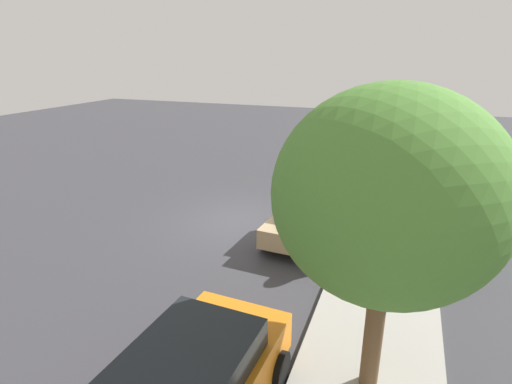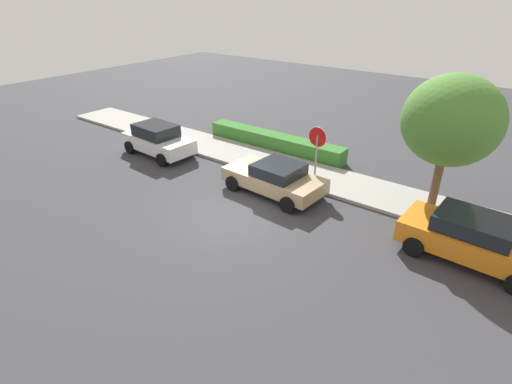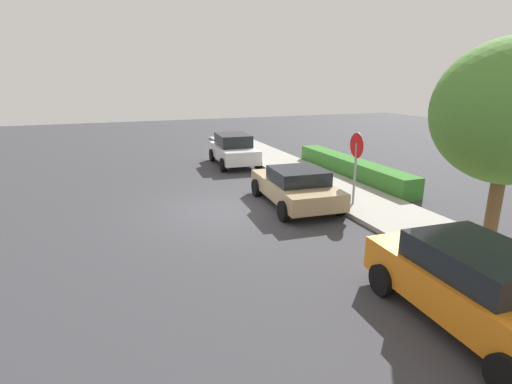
# 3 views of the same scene
# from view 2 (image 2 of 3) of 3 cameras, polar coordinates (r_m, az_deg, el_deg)

# --- Properties ---
(ground_plane) EXTENTS (60.00, 60.00, 0.00)m
(ground_plane) POSITION_cam_2_polar(r_m,az_deg,el_deg) (14.90, -3.61, -3.29)
(ground_plane) COLOR #38383D
(sidewalk_curb) EXTENTS (32.00, 2.55, 0.14)m
(sidewalk_curb) POSITION_cam_2_polar(r_m,az_deg,el_deg) (18.34, 6.04, 2.99)
(sidewalk_curb) COLOR #9E9B93
(sidewalk_curb) RESTS_ON ground_plane
(stop_sign) EXTENTS (0.87, 0.08, 2.55)m
(stop_sign) POSITION_cam_2_polar(r_m,az_deg,el_deg) (16.71, 8.69, 6.66)
(stop_sign) COLOR gray
(stop_sign) RESTS_ON ground_plane
(parked_car_tan) EXTENTS (4.25, 2.31, 1.32)m
(parked_car_tan) POSITION_cam_2_polar(r_m,az_deg,el_deg) (16.18, 2.69, 2.05)
(parked_car_tan) COLOR tan
(parked_car_tan) RESTS_ON ground_plane
(parked_car_orange) EXTENTS (4.27, 2.19, 1.49)m
(parked_car_orange) POSITION_cam_2_polar(r_m,az_deg,el_deg) (13.86, 28.62, -5.79)
(parked_car_orange) COLOR orange
(parked_car_orange) RESTS_ON ground_plane
(parked_car_white) EXTENTS (3.91, 2.11, 1.54)m
(parked_car_white) POSITION_cam_2_polar(r_m,az_deg,el_deg) (20.63, -13.82, 7.28)
(parked_car_white) COLOR white
(parked_car_white) RESTS_ON ground_plane
(street_tree_near_corner) EXTENTS (3.32, 3.32, 5.10)m
(street_tree_near_corner) POSITION_cam_2_polar(r_m,az_deg,el_deg) (15.23, 26.18, 9.10)
(street_tree_near_corner) COLOR brown
(street_tree_near_corner) RESTS_ON ground_plane
(front_yard_hedge) EXTENTS (7.84, 0.91, 0.81)m
(front_yard_hedge) POSITION_cam_2_polar(r_m,az_deg,el_deg) (20.90, 2.63, 7.19)
(front_yard_hedge) COLOR #387A2D
(front_yard_hedge) RESTS_ON ground_plane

